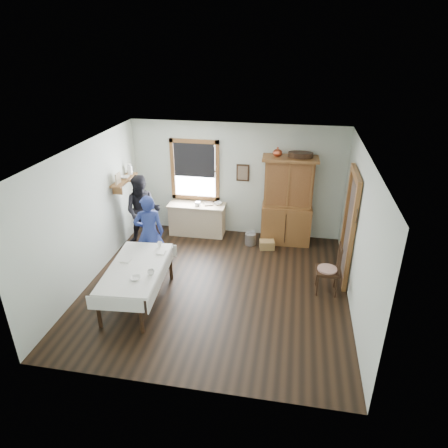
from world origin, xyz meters
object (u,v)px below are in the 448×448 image
object	(u,v)px
wicker_basket	(267,245)
woman_blue	(150,236)
china_hutch	(287,201)
spindle_chair	(328,269)
figure_dark	(143,214)
pail	(250,239)
dining_table	(138,284)
work_counter	(197,219)

from	to	relation	value
wicker_basket	woman_blue	bearing A→B (deg)	-151.04
china_hutch	spindle_chair	bearing A→B (deg)	-68.01
woman_blue	figure_dark	bearing A→B (deg)	-83.84
pail	figure_dark	bearing A→B (deg)	-170.11
wicker_basket	woman_blue	distance (m)	2.73
dining_table	woman_blue	world-z (taller)	woman_blue
woman_blue	work_counter	bearing A→B (deg)	-128.78
china_hutch	dining_table	bearing A→B (deg)	-133.78
pail	spindle_chair	bearing A→B (deg)	-45.05
figure_dark	spindle_chair	bearing A→B (deg)	-28.44
work_counter	figure_dark	world-z (taller)	figure_dark
woman_blue	dining_table	bearing A→B (deg)	76.76
work_counter	figure_dark	size ratio (longest dim) A/B	0.88
dining_table	china_hutch	bearing A→B (deg)	48.27
china_hutch	dining_table	world-z (taller)	china_hutch
woman_blue	figure_dark	world-z (taller)	figure_dark
china_hutch	spindle_chair	size ratio (longest dim) A/B	2.04
figure_dark	woman_blue	bearing A→B (deg)	-74.53
work_counter	dining_table	bearing A→B (deg)	-98.61
pail	woman_blue	distance (m)	2.47
wicker_basket	figure_dark	distance (m)	2.92
dining_table	figure_dark	distance (m)	2.30
spindle_chair	pail	world-z (taller)	spindle_chair
spindle_chair	figure_dark	bearing A→B (deg)	162.09
work_counter	pail	distance (m)	1.41
dining_table	wicker_basket	xyz separation A→B (m)	(2.16, 2.43, -0.27)
work_counter	wicker_basket	bearing A→B (deg)	-15.46
work_counter	spindle_chair	bearing A→B (deg)	-33.92
work_counter	spindle_chair	distance (m)	3.59
work_counter	figure_dark	xyz separation A→B (m)	(-1.07, -0.74, 0.39)
china_hutch	dining_table	distance (m)	3.88
spindle_chair	figure_dark	world-z (taller)	figure_dark
work_counter	pail	bearing A→B (deg)	-13.79
spindle_chair	woman_blue	xyz separation A→B (m)	(-3.56, 0.22, 0.25)
dining_table	woman_blue	xyz separation A→B (m)	(-0.16, 1.15, 0.39)
spindle_chair	woman_blue	world-z (taller)	woman_blue
wicker_basket	dining_table	bearing A→B (deg)	-131.57
woman_blue	china_hutch	bearing A→B (deg)	-168.80
china_hutch	figure_dark	world-z (taller)	china_hutch
pail	work_counter	bearing A→B (deg)	166.91
work_counter	figure_dark	distance (m)	1.36
wicker_basket	woman_blue	world-z (taller)	woman_blue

